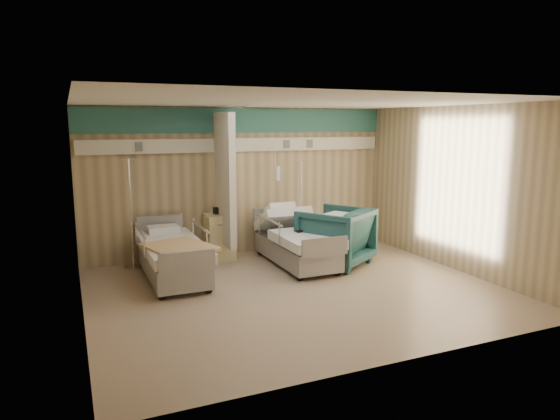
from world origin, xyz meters
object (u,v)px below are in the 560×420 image
at_px(bed_right, 296,247).
at_px(iv_stand_right, 300,232).
at_px(bed_left, 173,261).
at_px(visitor_armchair, 336,236).
at_px(iv_stand_left, 133,246).
at_px(bedside_cabinet, 220,237).

height_order(bed_right, iv_stand_right, iv_stand_right).
xyz_separation_m(bed_left, visitor_armchair, (2.85, -0.26, 0.20)).
bearing_deg(iv_stand_left, iv_stand_right, -0.47).
bearing_deg(bedside_cabinet, bed_left, -139.40).
xyz_separation_m(bedside_cabinet, iv_stand_right, (1.66, 0.00, -0.06)).
relative_size(bedside_cabinet, iv_stand_left, 0.44).
relative_size(bed_left, bedside_cabinet, 2.54).
relative_size(visitor_armchair, iv_stand_left, 0.59).
xyz_separation_m(visitor_armchair, iv_stand_right, (-0.14, 1.17, -0.15)).
bearing_deg(iv_stand_left, bedside_cabinet, -1.15).
relative_size(visitor_armchair, iv_stand_right, 0.63).
relative_size(bed_right, iv_stand_left, 1.13).
xyz_separation_m(bed_right, bedside_cabinet, (-1.15, 0.90, 0.11)).
bearing_deg(visitor_armchair, iv_stand_left, -51.36).
distance_m(visitor_armchair, iv_stand_right, 1.19).
relative_size(bed_right, bedside_cabinet, 2.54).
height_order(bedside_cabinet, iv_stand_right, iv_stand_right).
height_order(bed_left, visitor_armchair, visitor_armchair).
distance_m(bedside_cabinet, iv_stand_left, 1.56).
height_order(visitor_armchair, iv_stand_left, iv_stand_left).
relative_size(bedside_cabinet, visitor_armchair, 0.75).
distance_m(bed_left, iv_stand_right, 2.86).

